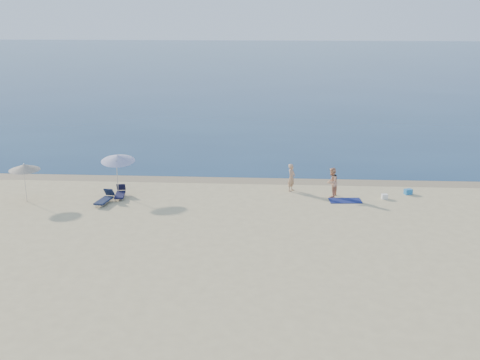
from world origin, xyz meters
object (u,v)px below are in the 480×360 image
at_px(person_left, 292,178).
at_px(person_right, 332,182).
at_px(umbrella_near, 118,158).
at_px(blue_cooler, 408,192).

relative_size(person_left, person_right, 0.96).
bearing_deg(umbrella_near, blue_cooler, -6.51).
xyz_separation_m(person_left, person_right, (2.27, -0.95, 0.03)).
height_order(person_left, blue_cooler, person_left).
relative_size(blue_cooler, umbrella_near, 0.17).
height_order(person_right, umbrella_near, umbrella_near).
height_order(blue_cooler, umbrella_near, umbrella_near).
relative_size(person_right, blue_cooler, 3.97).
bearing_deg(person_right, umbrella_near, -65.33).
distance_m(person_left, umbrella_near, 10.09).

